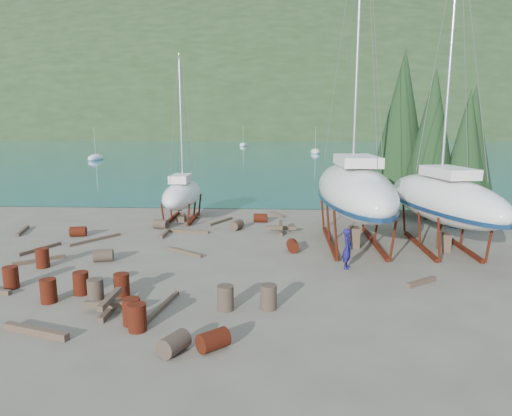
{
  "coord_description": "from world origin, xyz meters",
  "views": [
    {
      "loc": [
        2.56,
        -18.92,
        6.43
      ],
      "look_at": [
        1.38,
        3.0,
        2.34
      ],
      "focal_mm": 32.0,
      "sensor_mm": 36.0,
      "label": 1
    }
  ],
  "objects_px": {
    "large_sailboat_far": "(444,198)",
    "small_sailboat_shore": "(182,194)",
    "large_sailboat_near": "(354,190)",
    "worker": "(347,249)"
  },
  "relations": [
    {
      "from": "large_sailboat_far",
      "to": "small_sailboat_shore",
      "type": "height_order",
      "value": "large_sailboat_far"
    },
    {
      "from": "large_sailboat_near",
      "to": "small_sailboat_shore",
      "type": "distance_m",
      "value": 11.9
    },
    {
      "from": "small_sailboat_shore",
      "to": "large_sailboat_far",
      "type": "bearing_deg",
      "value": -21.87
    },
    {
      "from": "large_sailboat_near",
      "to": "large_sailboat_far",
      "type": "bearing_deg",
      "value": -8.17
    },
    {
      "from": "large_sailboat_near",
      "to": "worker",
      "type": "bearing_deg",
      "value": -103.93
    },
    {
      "from": "large_sailboat_far",
      "to": "small_sailboat_shore",
      "type": "distance_m",
      "value": 16.14
    },
    {
      "from": "large_sailboat_near",
      "to": "worker",
      "type": "height_order",
      "value": "large_sailboat_near"
    },
    {
      "from": "large_sailboat_near",
      "to": "worker",
      "type": "distance_m",
      "value": 4.77
    },
    {
      "from": "small_sailboat_shore",
      "to": "worker",
      "type": "height_order",
      "value": "small_sailboat_shore"
    },
    {
      "from": "large_sailboat_near",
      "to": "worker",
      "type": "xyz_separation_m",
      "value": [
        -0.87,
        -4.21,
        -2.06
      ]
    }
  ]
}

